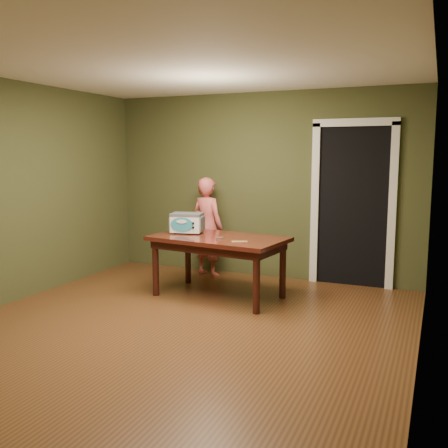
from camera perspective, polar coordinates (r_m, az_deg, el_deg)
name	(u,v)px	position (r m, az deg, el deg)	size (l,w,h in m)	color
floor	(176,330)	(5.11, -5.53, -12.01)	(5.00, 5.00, 0.00)	brown
room_shell	(173,158)	(4.81, -5.81, 7.49)	(4.52, 5.02, 2.61)	#3E4424
doorway	(356,205)	(7.09, 14.87, 2.15)	(1.10, 0.66, 2.25)	black
dining_table	(219,245)	(6.07, -0.63, -2.39)	(1.70, 1.10, 0.75)	#34160C
toy_oven	(187,222)	(6.34, -4.25, 0.21)	(0.46, 0.36, 0.26)	#4C4F54
baking_pan	(220,238)	(5.90, -0.49, -1.60)	(0.10, 0.10, 0.02)	silver
spatula	(240,241)	(5.72, 1.80, -2.00)	(0.18, 0.03, 0.01)	#EAC565
child	(208,227)	(7.15, -1.88, -0.33)	(0.52, 0.34, 1.42)	#DB5D5A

